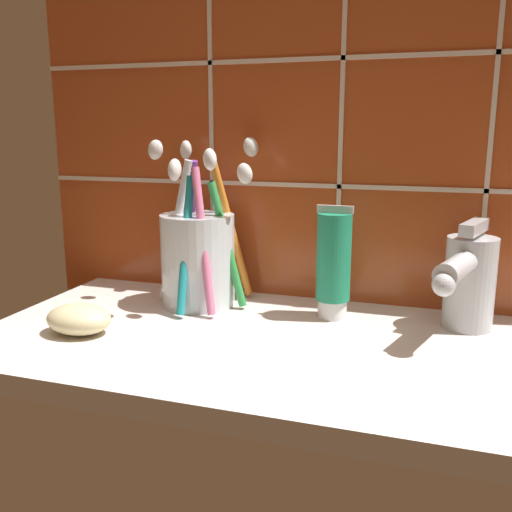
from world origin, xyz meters
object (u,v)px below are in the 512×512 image
sink_faucet (468,279)px  toothpaste_tube (334,264)px  soap_bar (79,319)px  toothbrush_cup (199,254)px

sink_faucet → toothpaste_tube: bearing=-72.2°
toothpaste_tube → soap_bar: 26.19cm
toothbrush_cup → soap_bar: bearing=-120.4°
sink_faucet → soap_bar: sink_faucet is taller
toothpaste_tube → sink_faucet: 13.20cm
toothbrush_cup → toothpaste_tube: (15.29, 0.02, 0.05)cm
toothbrush_cup → soap_bar: (-7.32, -12.47, -4.36)cm
toothpaste_tube → soap_bar: bearing=-151.1°
toothbrush_cup → sink_faucet: 28.48cm
toothbrush_cup → toothpaste_tube: size_ratio=1.58×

